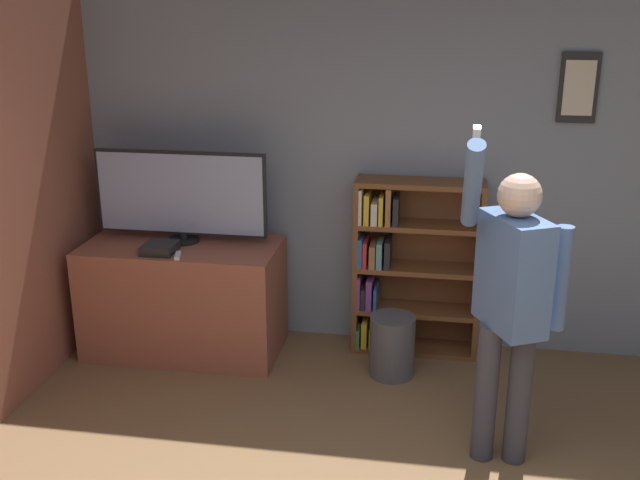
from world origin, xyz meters
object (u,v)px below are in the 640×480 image
(television, at_px, (181,195))
(waste_bin, at_px, (392,346))
(bookshelf, at_px, (405,268))
(person, at_px, (511,294))
(game_console, at_px, (160,248))

(television, height_order, waste_bin, television)
(bookshelf, relative_size, person, 0.67)
(television, relative_size, game_console, 5.34)
(game_console, relative_size, waste_bin, 0.53)
(game_console, xyz_separation_m, waste_bin, (1.62, 0.05, -0.64))
(bookshelf, distance_m, person, 1.50)
(person, bearing_deg, game_console, -136.71)
(game_console, bearing_deg, waste_bin, 1.69)
(bookshelf, bearing_deg, television, -172.27)
(television, height_order, person, person)
(game_console, bearing_deg, person, -20.32)
(bookshelf, bearing_deg, game_console, -164.47)
(person, xyz_separation_m, waste_bin, (-0.67, 0.90, -0.80))
(game_console, relative_size, person, 0.12)
(game_console, height_order, waste_bin, game_console)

